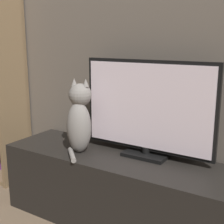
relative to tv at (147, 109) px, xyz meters
name	(u,v)px	position (x,y,z in m)	size (l,w,h in m)	color
tv_stand	(117,190)	(-0.14, -0.09, -0.48)	(1.38, 0.41, 0.42)	black
tv	(147,109)	(0.00, 0.00, 0.00)	(0.76, 0.15, 0.53)	black
cat	(79,119)	(-0.36, -0.14, -0.07)	(0.17, 0.27, 0.43)	gray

